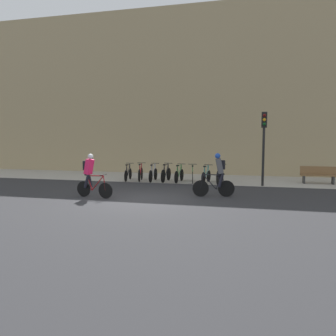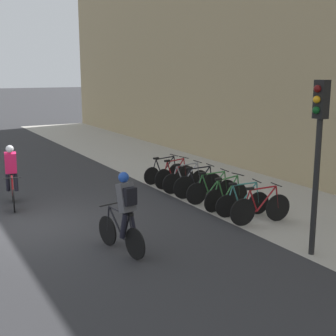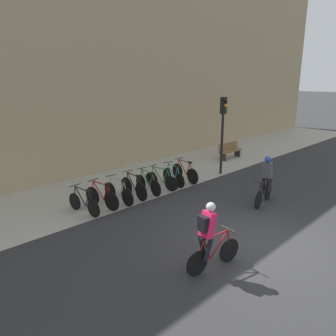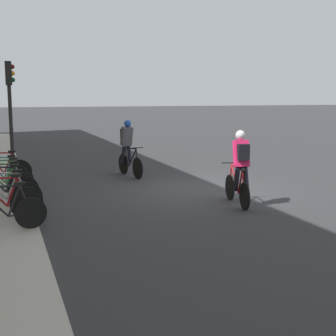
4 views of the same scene
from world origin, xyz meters
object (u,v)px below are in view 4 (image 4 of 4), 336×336
Objects in this scene: parked_bike_1 at (2,203)px; parked_bike_7 at (1,170)px; parked_bike_5 at (1,179)px; traffic_light_pole at (10,96)px; parked_bike_4 at (1,184)px; cyclist_grey at (128,146)px; parked_bike_0 at (3,212)px; parked_bike_3 at (2,189)px; parked_bike_6 at (1,175)px; cyclist_pink at (240,166)px; parked_bike_2 at (2,196)px.

parked_bike_7 reaches higher than parked_bike_1.
parked_bike_5 is 4.17m from traffic_light_pole.
cyclist_grey is at bearing -58.15° from parked_bike_4.
traffic_light_pole is at bearing -3.60° from parked_bike_1.
parked_bike_0 is at bearing 176.77° from traffic_light_pole.
parked_bike_0 is 2.17m from parked_bike_3.
parked_bike_4 is 1.07× the size of parked_bike_6.
parked_bike_6 is 0.89× the size of parked_bike_7.
parked_bike_1 is at bearing 179.97° from parked_bike_4.
parked_bike_4 reaches higher than parked_bike_5.
cyclist_pink reaches higher than parked_bike_5.
cyclist_grey reaches higher than parked_bike_7.
parked_bike_1 is 2.17m from parked_bike_4.
parked_bike_7 reaches higher than parked_bike_3.
parked_bike_6 is at bearing -0.02° from parked_bike_3.
parked_bike_2 is at bearing -180.00° from parked_bike_5.
parked_bike_4 is at bearing -0.09° from parked_bike_3.
parked_bike_2 is 1.10× the size of parked_bike_6.
traffic_light_pole is at bearing -4.64° from parked_bike_3.
parked_bike_1 is 1.45m from parked_bike_3.
cyclist_grey reaches higher than parked_bike_4.
parked_bike_6 is (2.90, 0.00, -0.01)m from parked_bike_2.
parked_bike_4 is (-2.37, 3.82, -0.55)m from cyclist_grey.
traffic_light_pole is at bearing 60.67° from cyclist_grey.
parked_bike_5 is 0.72m from parked_bike_6.
parked_bike_4 is 0.73m from parked_bike_5.
parked_bike_2 is at bearing 77.39° from cyclist_pink.
cyclist_pink is 1.05× the size of parked_bike_3.
parked_bike_1 is at bearing 85.29° from cyclist_pink.
parked_bike_2 is 3.62m from parked_bike_7.
cyclist_pink is 1.06× the size of parked_bike_5.
parked_bike_5 is (2.90, -0.00, -0.01)m from parked_bike_1.
parked_bike_1 is 4.35m from parked_bike_7.
parked_bike_6 is (2.17, -0.00, -0.03)m from parked_bike_3.
parked_bike_1 reaches higher than parked_bike_5.
parked_bike_2 is 2.90m from parked_bike_6.
parked_bike_4 is 4.80m from traffic_light_pole.
parked_bike_2 is at bearing -179.99° from parked_bike_6.
cyclist_grey is at bearing -35.93° from parked_bike_0.
parked_bike_6 is at bearing 0.01° from parked_bike_0.
cyclist_pink is 5.28m from parked_bike_2.
parked_bike_4 is 1.45m from parked_bike_6.
cyclist_pink is 5.48m from parked_bike_3.
parked_bike_7 is at bearing 47.06° from cyclist_pink.
cyclist_grey is 1.09× the size of parked_bike_0.
parked_bike_5 is 1.06× the size of parked_bike_6.
parked_bike_3 is (-3.10, 3.82, -0.54)m from cyclist_grey.
cyclist_pink is at bearing -145.59° from traffic_light_pole.
parked_bike_4 is 1.00× the size of parked_bike_5.
parked_bike_7 reaches higher than parked_bike_6.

